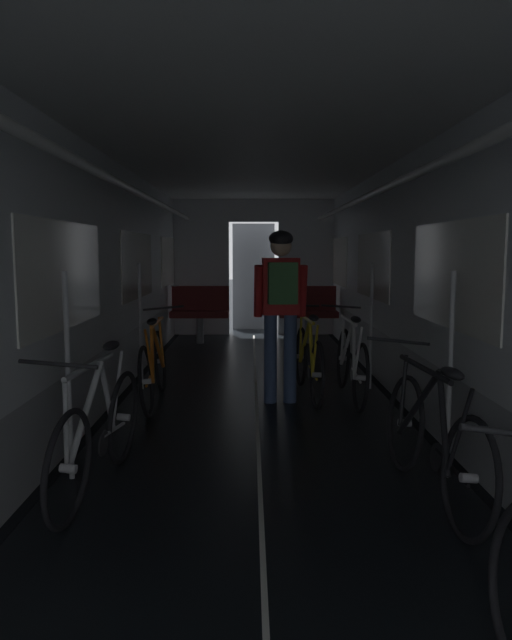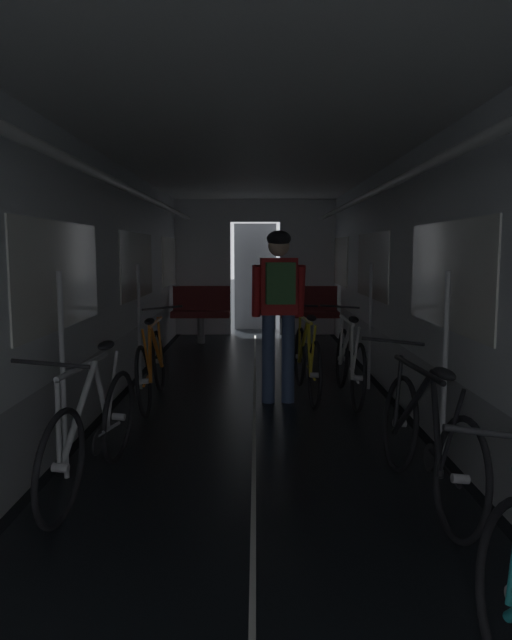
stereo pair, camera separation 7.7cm
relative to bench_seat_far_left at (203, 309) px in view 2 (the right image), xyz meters
The scene contains 9 objects.
train_car_shell 4.70m from the bench_seat_far_left, 78.60° to the right, with size 3.14×12.34×2.57m.
bench_seat_far_left is the anchor object (origin of this frame).
bench_seat_far_right 1.80m from the bench_seat_far_left, ahead, with size 0.98×0.51×0.95m.
bicycle_black 6.63m from the bench_seat_far_left, 72.84° to the right, with size 0.44×1.69×0.95m.
bicycle_silver 6.17m from the bench_seat_far_left, 91.16° to the right, with size 0.44×1.69×0.95m.
bicycle_orange 3.99m from the bench_seat_far_left, 91.87° to the right, with size 0.44×1.69×0.95m.
bicycle_white 4.28m from the bench_seat_far_left, 63.93° to the right, with size 0.44×1.69×0.95m.
person_cyclist_aisle 4.17m from the bench_seat_far_left, 73.95° to the right, with size 0.54×0.40×1.73m.
bicycle_yellow_in_aisle 3.99m from the bench_seat_far_left, 68.66° to the right, with size 0.44×1.69×0.94m.
Camera 2 is at (0.02, -1.77, 1.53)m, focal length 33.28 mm.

